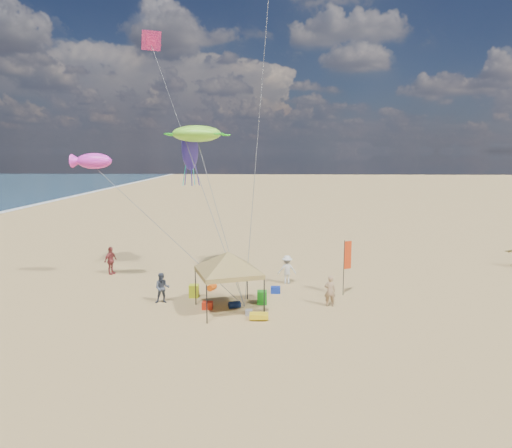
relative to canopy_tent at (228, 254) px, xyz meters
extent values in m
plane|color=tan|center=(1.28, 0.01, -2.95)|extent=(280.00, 280.00, 0.00)
cylinder|color=black|center=(-1.82, 0.85, -2.00)|extent=(0.06, 0.06, 1.90)
cylinder|color=black|center=(0.85, 1.82, -2.00)|extent=(0.06, 0.06, 1.90)
cylinder|color=black|center=(-0.85, -1.82, -2.00)|extent=(0.06, 0.06, 1.90)
cylinder|color=black|center=(1.82, -0.85, -2.00)|extent=(0.06, 0.06, 1.90)
cube|color=olive|center=(0.00, 0.00, -0.94)|extent=(3.76, 3.76, 0.23)
pyramid|color=olive|center=(0.00, 0.00, 0.12)|extent=(5.40, 5.40, 0.95)
cylinder|color=black|center=(6.20, 2.78, -1.38)|extent=(0.04, 0.04, 3.15)
cube|color=red|center=(6.41, 2.87, -0.65)|extent=(0.43, 0.21, 1.58)
cube|color=red|center=(-1.12, 0.17, -2.76)|extent=(0.54, 0.38, 0.38)
cube|color=navy|center=(2.39, 3.01, -2.76)|extent=(0.54, 0.38, 0.38)
cylinder|color=#0C1835|center=(0.27, 0.36, -2.77)|extent=(0.69, 0.54, 0.36)
cylinder|color=#DB510C|center=(-1.33, 3.45, -2.77)|extent=(0.54, 0.69, 0.36)
cube|color=#198217|center=(1.67, 1.11, -2.60)|extent=(0.50, 0.50, 0.70)
cube|color=#B4C816|center=(-2.14, 2.11, -2.60)|extent=(0.50, 0.50, 0.70)
cube|color=gray|center=(1.07, -0.65, -2.81)|extent=(0.34, 0.30, 0.28)
cube|color=gold|center=(1.58, -1.27, -2.75)|extent=(0.90, 0.50, 0.24)
imported|color=tan|center=(5.22, 0.89, -2.13)|extent=(0.61, 0.41, 1.64)
imported|color=#3C4352|center=(-3.65, 1.04, -2.13)|extent=(0.88, 0.73, 1.65)
imported|color=silver|center=(3.10, 4.96, -2.07)|extent=(1.19, 0.75, 1.76)
imported|color=#993B3D|center=(-8.43, 6.69, -2.03)|extent=(0.82, 1.17, 1.85)
ellipsoid|color=#89F435|center=(-2.60, 6.83, 6.16)|extent=(3.78, 3.43, 1.03)
ellipsoid|color=#FF34DA|center=(-8.14, 4.07, 4.52)|extent=(2.29, 1.72, 0.91)
ellipsoid|color=#3E2EBD|center=(-3.26, 8.06, 5.27)|extent=(1.20, 1.20, 2.89)
cube|color=#D72776|center=(-6.34, 10.96, 12.70)|extent=(1.46, 1.11, 1.23)
camera|label=1|loc=(2.26, -22.45, 5.07)|focal=32.38mm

